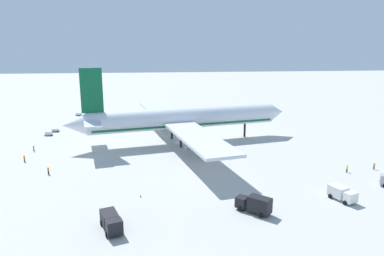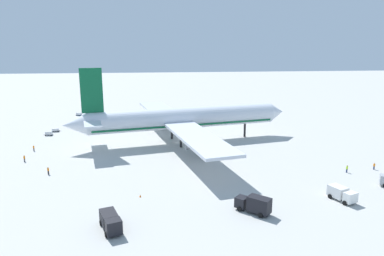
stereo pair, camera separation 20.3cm
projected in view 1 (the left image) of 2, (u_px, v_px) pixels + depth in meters
The scene contains 16 objects.
ground_plane at pixel (185, 142), 108.84m from camera, with size 600.00×600.00×0.00m, color #B2B2AD.
airliner at pixel (181, 119), 106.70m from camera, with size 69.09×76.06×23.11m.
service_truck_2 at pixel (255, 204), 62.15m from camera, with size 6.10×5.95×3.16m.
service_truck_4 at pixel (111, 221), 56.42m from camera, with size 4.31×6.80×2.72m.
service_truck_5 at pixel (342, 193), 67.27m from camera, with size 4.12×5.79×2.56m.
baggage_cart_0 at pixel (79, 114), 149.98m from camera, with size 2.90×2.63×1.27m.
baggage_cart_1 at pixel (49, 133), 116.48m from camera, with size 3.03×1.65×1.36m.
baggage_cart_2 at pixel (55, 130), 121.59m from camera, with size 3.24×1.79×1.18m.
ground_worker_0 at pixel (34, 148), 99.07m from camera, with size 0.49×0.49×1.66m.
ground_worker_1 at pixel (374, 166), 84.37m from camera, with size 0.56×0.56×1.65m.
ground_worker_2 at pixel (347, 169), 82.29m from camera, with size 0.50×0.50×1.77m.
ground_worker_3 at pixel (48, 171), 80.94m from camera, with size 0.56×0.56×1.76m.
ground_worker_4 at pixel (24, 159), 89.82m from camera, with size 0.54×0.54×1.73m.
traffic_cone_0 at pixel (242, 115), 149.30m from camera, with size 0.36×0.36×0.55m, color orange.
traffic_cone_1 at pixel (263, 114), 151.39m from camera, with size 0.36×0.36×0.55m, color orange.
traffic_cone_2 at pixel (141, 196), 68.94m from camera, with size 0.36×0.36×0.55m, color orange.
Camera 1 is at (-10.66, -104.53, 28.79)m, focal length 32.97 mm.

